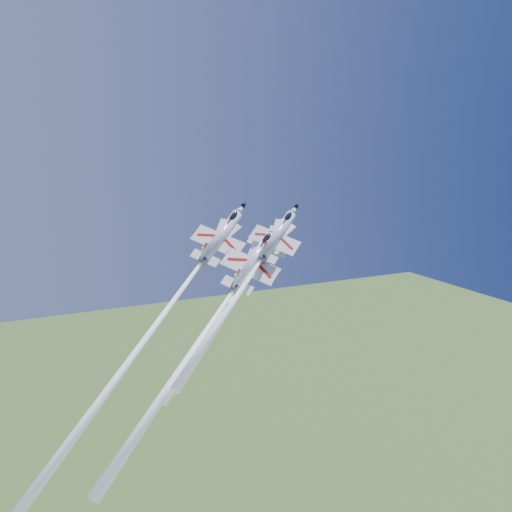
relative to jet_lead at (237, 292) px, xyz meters
name	(u,v)px	position (x,y,z in m)	size (l,w,h in m)	color
jet_lead	(237,292)	(0.00, 0.00, 0.00)	(27.70, 22.37, 30.99)	white
jet_left	(148,335)	(-16.99, -0.72, -5.53)	(42.09, 35.01, 48.58)	white
jet_right	(246,282)	(0.33, -3.60, 2.72)	(27.16, 21.46, 29.70)	white
jet_slot	(205,333)	(-8.71, -6.32, -4.65)	(34.81, 28.05, 38.86)	white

